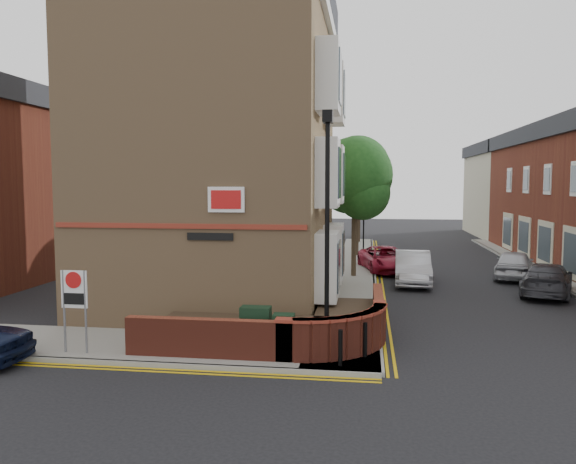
# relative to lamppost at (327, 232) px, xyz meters

# --- Properties ---
(ground) EXTENTS (120.00, 120.00, 0.00)m
(ground) POSITION_rel_lamppost_xyz_m (-1.60, -1.20, -3.34)
(ground) COLOR black
(ground) RESTS_ON ground
(pavement_corner) EXTENTS (13.00, 3.00, 0.12)m
(pavement_corner) POSITION_rel_lamppost_xyz_m (-5.10, 0.30, -3.28)
(pavement_corner) COLOR gray
(pavement_corner) RESTS_ON ground
(pavement_main) EXTENTS (2.00, 32.00, 0.12)m
(pavement_main) POSITION_rel_lamppost_xyz_m (0.40, 14.80, -3.28)
(pavement_main) COLOR gray
(pavement_main) RESTS_ON ground
(kerb_side) EXTENTS (13.00, 0.15, 0.12)m
(kerb_side) POSITION_rel_lamppost_xyz_m (-5.10, -1.20, -3.28)
(kerb_side) COLOR gray
(kerb_side) RESTS_ON ground
(kerb_main_near) EXTENTS (0.15, 32.00, 0.12)m
(kerb_main_near) POSITION_rel_lamppost_xyz_m (1.40, 14.80, -3.28)
(kerb_main_near) COLOR gray
(kerb_main_near) RESTS_ON ground
(kerb_main_far) EXTENTS (0.15, 40.00, 0.12)m
(kerb_main_far) POSITION_rel_lamppost_xyz_m (9.40, 11.80, -3.28)
(kerb_main_far) COLOR gray
(kerb_main_far) RESTS_ON ground
(yellow_lines_side) EXTENTS (13.00, 0.28, 0.01)m
(yellow_lines_side) POSITION_rel_lamppost_xyz_m (-5.10, -1.45, -3.34)
(yellow_lines_side) COLOR gold
(yellow_lines_side) RESTS_ON ground
(yellow_lines_main) EXTENTS (0.28, 32.00, 0.01)m
(yellow_lines_main) POSITION_rel_lamppost_xyz_m (1.65, 14.80, -3.34)
(yellow_lines_main) COLOR gold
(yellow_lines_main) RESTS_ON ground
(corner_building) EXTENTS (8.95, 10.40, 13.60)m
(corner_building) POSITION_rel_lamppost_xyz_m (-4.44, 6.80, 2.88)
(corner_building) COLOR #A68058
(corner_building) RESTS_ON ground
(garden_wall) EXTENTS (6.80, 6.00, 1.20)m
(garden_wall) POSITION_rel_lamppost_xyz_m (-1.60, 1.30, -3.34)
(garden_wall) COLOR maroon
(garden_wall) RESTS_ON ground
(lamppost) EXTENTS (0.25, 0.50, 6.30)m
(lamppost) POSITION_rel_lamppost_xyz_m (0.00, 0.00, 0.00)
(lamppost) COLOR black
(lamppost) RESTS_ON pavement_corner
(utility_cabinet_large) EXTENTS (0.80, 0.45, 1.20)m
(utility_cabinet_large) POSITION_rel_lamppost_xyz_m (-1.90, 0.10, -2.62)
(utility_cabinet_large) COLOR black
(utility_cabinet_large) RESTS_ON pavement_corner
(utility_cabinet_small) EXTENTS (0.55, 0.40, 1.10)m
(utility_cabinet_small) POSITION_rel_lamppost_xyz_m (-1.10, -0.20, -2.67)
(utility_cabinet_small) COLOR black
(utility_cabinet_small) RESTS_ON pavement_corner
(bollard_near) EXTENTS (0.11, 0.11, 0.90)m
(bollard_near) POSITION_rel_lamppost_xyz_m (0.40, -0.80, -2.77)
(bollard_near) COLOR black
(bollard_near) RESTS_ON pavement_corner
(bollard_far) EXTENTS (0.11, 0.11, 0.90)m
(bollard_far) POSITION_rel_lamppost_xyz_m (1.00, -0.00, -2.77)
(bollard_far) COLOR black
(bollard_far) RESTS_ON pavement_corner
(zone_sign) EXTENTS (0.72, 0.07, 2.20)m
(zone_sign) POSITION_rel_lamppost_xyz_m (-6.60, -0.70, -1.70)
(zone_sign) COLOR slate
(zone_sign) RESTS_ON pavement_corner
(far_terrace_cream) EXTENTS (5.40, 12.40, 8.00)m
(far_terrace_cream) POSITION_rel_lamppost_xyz_m (12.90, 36.80, 0.71)
(far_terrace_cream) COLOR beige
(far_terrace_cream) RESTS_ON ground
(tree_near) EXTENTS (3.64, 3.65, 6.70)m
(tree_near) POSITION_rel_lamppost_xyz_m (0.40, 12.85, 1.36)
(tree_near) COLOR #382B1E
(tree_near) RESTS_ON pavement_main
(tree_mid) EXTENTS (4.03, 4.03, 7.42)m
(tree_mid) POSITION_rel_lamppost_xyz_m (0.40, 20.85, 1.85)
(tree_mid) COLOR #382B1E
(tree_mid) RESTS_ON pavement_main
(tree_far) EXTENTS (3.81, 3.81, 7.00)m
(tree_far) POSITION_rel_lamppost_xyz_m (0.40, 28.85, 1.57)
(tree_far) COLOR #382B1E
(tree_far) RESTS_ON pavement_main
(traffic_light_assembly) EXTENTS (0.20, 0.16, 4.20)m
(traffic_light_assembly) POSITION_rel_lamppost_xyz_m (0.80, 23.80, -0.56)
(traffic_light_assembly) COLOR black
(traffic_light_assembly) RESTS_ON pavement_main
(silver_car_near) EXTENTS (1.76, 4.55, 1.48)m
(silver_car_near) POSITION_rel_lamppost_xyz_m (3.11, 11.63, -2.61)
(silver_car_near) COLOR #B4B5BD
(silver_car_near) RESTS_ON ground
(red_car_main) EXTENTS (3.14, 5.02, 1.29)m
(red_car_main) POSITION_rel_lamppost_xyz_m (2.00, 15.12, -2.70)
(red_car_main) COLOR maroon
(red_car_main) RESTS_ON ground
(grey_car_far) EXTENTS (3.30, 4.94, 1.33)m
(grey_car_far) POSITION_rel_lamppost_xyz_m (8.37, 9.73, -2.68)
(grey_car_far) COLOR #323237
(grey_car_far) RESTS_ON ground
(silver_car_far) EXTENTS (2.80, 4.44, 1.41)m
(silver_car_far) POSITION_rel_lamppost_xyz_m (8.07, 13.69, -2.64)
(silver_car_far) COLOR #B3B5BB
(silver_car_far) RESTS_ON ground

